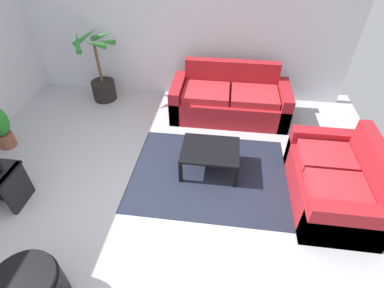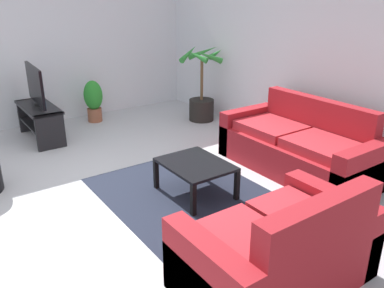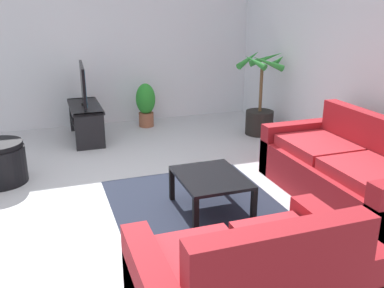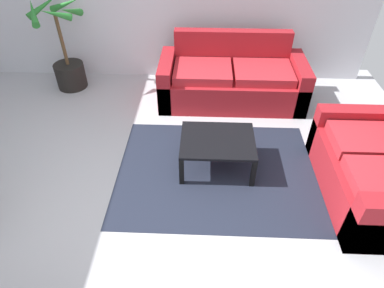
{
  "view_description": "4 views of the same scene",
  "coord_description": "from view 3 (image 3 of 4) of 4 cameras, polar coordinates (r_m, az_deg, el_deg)",
  "views": [
    {
      "loc": [
        0.83,
        -2.17,
        2.98
      ],
      "look_at": [
        0.44,
        0.88,
        0.41
      ],
      "focal_mm": 26.91,
      "sensor_mm": 36.0,
      "label": 1
    },
    {
      "loc": [
        3.98,
        -1.51,
        2.16
      ],
      "look_at": [
        0.61,
        0.85,
        0.58
      ],
      "focal_mm": 37.05,
      "sensor_mm": 36.0,
      "label": 2
    },
    {
      "loc": [
        4.35,
        -0.64,
        2.04
      ],
      "look_at": [
        0.44,
        0.73,
        0.65
      ],
      "focal_mm": 40.19,
      "sensor_mm": 36.0,
      "label": 3
    },
    {
      "loc": [
        0.54,
        -1.93,
        2.61
      ],
      "look_at": [
        0.43,
        0.69,
        0.43
      ],
      "focal_mm": 30.88,
      "sensor_mm": 36.0,
      "label": 4
    }
  ],
  "objects": [
    {
      "name": "couch_loveseat",
      "position": [
        2.93,
        7.82,
        -18.07
      ],
      "size": [
        0.9,
        1.48,
        0.9
      ],
      "color": "maroon",
      "rests_on": "ground"
    },
    {
      "name": "coffee_table",
      "position": [
        4.3,
        2.5,
        -4.88
      ],
      "size": [
        0.8,
        0.64,
        0.38
      ],
      "color": "black",
      "rests_on": "ground"
    },
    {
      "name": "ground_plane",
      "position": [
        4.85,
        -9.96,
        -6.61
      ],
      "size": [
        6.6,
        6.6,
        0.0
      ],
      "primitive_type": "plane",
      "color": "#B2B2B7"
    },
    {
      "name": "area_rug",
      "position": [
        4.41,
        1.21,
        -8.97
      ],
      "size": [
        2.2,
        1.7,
        0.01
      ],
      "primitive_type": "cube",
      "color": "#1E2333",
      "rests_on": "ground"
    },
    {
      "name": "couch_main",
      "position": [
        4.83,
        19.72,
        -3.68
      ],
      "size": [
        2.02,
        0.9,
        0.9
      ],
      "color": "maroon",
      "rests_on": "ground"
    },
    {
      "name": "potted_palm",
      "position": [
        6.88,
        9.05,
        4.88
      ],
      "size": [
        0.75,
        0.78,
        1.31
      ],
      "color": "black",
      "rests_on": "ground"
    },
    {
      "name": "tv",
      "position": [
        6.64,
        -14.25,
        7.73
      ],
      "size": [
        1.02,
        0.11,
        0.61
      ],
      "color": "black",
      "rests_on": "tv_stand"
    },
    {
      "name": "tv_stand",
      "position": [
        6.75,
        -13.94,
        3.48
      ],
      "size": [
        1.1,
        0.45,
        0.54
      ],
      "color": "black",
      "rests_on": "ground"
    },
    {
      "name": "wall_back",
      "position": [
        5.72,
        20.81,
        10.45
      ],
      "size": [
        6.0,
        0.06,
        2.7
      ],
      "primitive_type": "cube",
      "color": "silver",
      "rests_on": "ground"
    },
    {
      "name": "wall_left",
      "position": [
        7.41,
        -14.61,
        12.64
      ],
      "size": [
        0.06,
        6.0,
        2.7
      ],
      "primitive_type": "cube",
      "color": "silver",
      "rests_on": "ground"
    },
    {
      "name": "potted_plant_small",
      "position": [
        7.27,
        -6.16,
        5.39
      ],
      "size": [
        0.32,
        0.32,
        0.73
      ],
      "color": "brown",
      "rests_on": "ground"
    }
  ]
}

